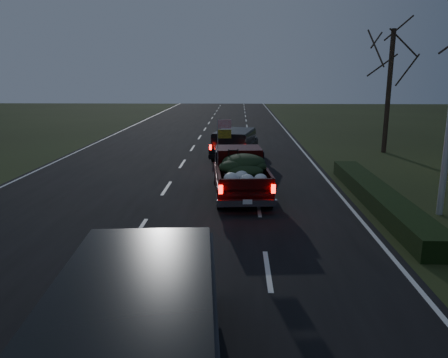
# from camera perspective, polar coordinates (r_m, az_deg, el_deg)

# --- Properties ---
(ground) EXTENTS (120.00, 120.00, 0.00)m
(ground) POSITION_cam_1_polar(r_m,az_deg,el_deg) (13.04, -11.10, -6.78)
(ground) COLOR black
(ground) RESTS_ON ground
(road_asphalt) EXTENTS (14.00, 120.00, 0.02)m
(road_asphalt) POSITION_cam_1_polar(r_m,az_deg,el_deg) (13.03, -11.10, -6.74)
(road_asphalt) COLOR black
(road_asphalt) RESTS_ON ground
(hedge_row) EXTENTS (1.00, 10.00, 0.60)m
(hedge_row) POSITION_cam_1_polar(r_m,az_deg,el_deg) (16.23, 19.48, -2.18)
(hedge_row) COLOR black
(hedge_row) RESTS_ON ground
(bare_tree_far) EXTENTS (3.60, 3.60, 7.00)m
(bare_tree_far) POSITION_cam_1_polar(r_m,az_deg,el_deg) (27.31, 21.00, 14.16)
(bare_tree_far) COLOR black
(bare_tree_far) RESTS_ON ground
(pickup_truck) EXTENTS (2.27, 5.02, 2.56)m
(pickup_truck) POSITION_cam_1_polar(r_m,az_deg,el_deg) (16.43, 2.15, 1.14)
(pickup_truck) COLOR #350707
(pickup_truck) RESTS_ON ground
(lead_suv) EXTENTS (2.65, 4.68, 1.27)m
(lead_suv) POSITION_cam_1_polar(r_m,az_deg,el_deg) (23.83, 1.43, 4.95)
(lead_suv) COLOR black
(lead_suv) RESTS_ON ground
(rear_suv) EXTENTS (2.71, 5.37, 1.50)m
(rear_suv) POSITION_cam_1_polar(r_m,az_deg,el_deg) (6.43, -11.21, -17.75)
(rear_suv) COLOR black
(rear_suv) RESTS_ON ground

